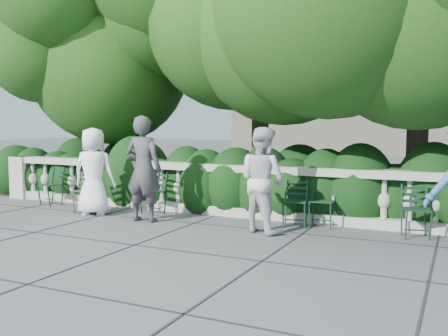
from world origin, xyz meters
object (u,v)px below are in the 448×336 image
at_px(chair_c, 147,215).
at_px(chair_e, 294,228).
at_px(chair_b, 45,206).
at_px(chair_f, 320,228).
at_px(chair_d, 418,240).
at_px(person_casual_man, 262,180).
at_px(person_woman_grey, 143,169).
at_px(chair_weathered, 83,214).
at_px(person_businessman, 94,171).

xyz_separation_m(chair_c, chair_e, (3.00, -0.02, 0.00)).
relative_size(chair_b, chair_c, 1.00).
relative_size(chair_e, chair_f, 1.00).
bearing_deg(chair_d, chair_b, 163.02).
xyz_separation_m(chair_f, person_casual_man, (-0.80, -0.68, 0.86)).
relative_size(chair_b, chair_f, 1.00).
height_order(chair_b, chair_e, same).
bearing_deg(chair_b, chair_e, 12.04).
distance_m(chair_c, person_casual_man, 2.79).
xyz_separation_m(chair_b, person_casual_man, (5.22, -0.43, 0.86)).
distance_m(chair_b, person_woman_grey, 3.15).
height_order(chair_f, chair_weathered, same).
height_order(chair_f, person_casual_man, person_casual_man).
bearing_deg(chair_e, person_businessman, 174.88).
bearing_deg(chair_f, chair_b, 178.30).
bearing_deg(chair_e, chair_weathered, 175.55).
distance_m(person_woman_grey, person_casual_man, 2.28).
bearing_deg(chair_f, person_businessman, -175.83).
relative_size(chair_d, person_woman_grey, 0.44).
distance_m(chair_b, chair_d, 7.59).
bearing_deg(chair_c, chair_d, 18.16).
xyz_separation_m(chair_b, chair_weathered, (1.45, -0.46, 0.00)).
distance_m(chair_b, person_businessman, 1.92).
relative_size(chair_b, person_woman_grey, 0.44).
distance_m(chair_c, person_businessman, 1.34).
height_order(chair_c, chair_weathered, same).
height_order(chair_f, person_woman_grey, person_woman_grey).
xyz_separation_m(person_businessman, person_casual_man, (3.54, -0.05, 0.01)).
bearing_deg(chair_weathered, chair_f, -5.05).
bearing_deg(person_casual_man, chair_d, -146.02).
distance_m(chair_d, person_casual_man, 2.57).
bearing_deg(person_businessman, chair_d, 169.93).
distance_m(chair_c, chair_e, 3.00).
bearing_deg(chair_e, chair_f, 14.17).
bearing_deg(chair_weathered, chair_d, -8.83).
relative_size(chair_weathered, person_casual_man, 0.49).
xyz_separation_m(chair_b, chair_e, (5.61, 0.05, 0.00)).
xyz_separation_m(chair_e, person_woman_grey, (-2.67, -0.57, 0.96)).
bearing_deg(chair_d, person_woman_grey, 169.75).
height_order(chair_c, person_woman_grey, person_woman_grey).
xyz_separation_m(chair_c, chair_f, (3.41, 0.18, 0.00)).
distance_m(chair_b, chair_c, 2.61).
height_order(chair_f, person_businessman, person_businessman).
distance_m(chair_c, chair_weathered, 1.27).
relative_size(chair_d, chair_weathered, 1.00).
relative_size(chair_b, person_businessman, 0.49).
relative_size(chair_c, person_casual_man, 0.49).
bearing_deg(chair_f, chair_d, -10.23).
height_order(chair_d, chair_f, same).
height_order(chair_d, chair_weathered, same).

